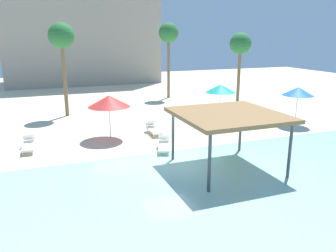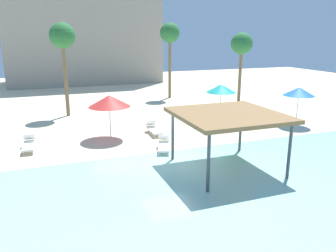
{
  "view_description": "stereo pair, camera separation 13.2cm",
  "coord_description": "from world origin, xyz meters",
  "px_view_note": "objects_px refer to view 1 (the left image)",
  "views": [
    {
      "loc": [
        -5.63,
        -14.59,
        6.09
      ],
      "look_at": [
        0.66,
        2.0,
        1.3
      ],
      "focal_mm": 36.23,
      "sensor_mm": 36.0,
      "label": 1
    },
    {
      "loc": [
        -5.51,
        -14.64,
        6.09
      ],
      "look_at": [
        0.66,
        2.0,
        1.3
      ],
      "focal_mm": 36.23,
      "sensor_mm": 36.0,
      "label": 2
    }
  ],
  "objects_px": {
    "beach_umbrella_blue_1": "(298,91)",
    "lounge_chair_1": "(164,144)",
    "lounge_chair_2": "(29,144)",
    "palm_tree_1": "(240,45)",
    "palm_tree_2": "(169,35)",
    "beach_umbrella_teal_3": "(220,88)",
    "beach_umbrella_red_2": "(109,101)",
    "palm_tree_0": "(61,38)",
    "lounge_chair_0": "(153,129)",
    "shade_pavilion": "(229,116)"
  },
  "relations": [
    {
      "from": "beach_umbrella_blue_1",
      "to": "lounge_chair_1",
      "type": "bearing_deg",
      "value": -170.15
    },
    {
      "from": "lounge_chair_2",
      "to": "palm_tree_1",
      "type": "bearing_deg",
      "value": 114.9
    },
    {
      "from": "palm_tree_2",
      "to": "beach_umbrella_teal_3",
      "type": "bearing_deg",
      "value": -92.53
    },
    {
      "from": "beach_umbrella_red_2",
      "to": "lounge_chair_2",
      "type": "bearing_deg",
      "value": -173.08
    },
    {
      "from": "lounge_chair_1",
      "to": "palm_tree_0",
      "type": "relative_size",
      "value": 0.28
    },
    {
      "from": "palm_tree_0",
      "to": "beach_umbrella_red_2",
      "type": "bearing_deg",
      "value": -74.76
    },
    {
      "from": "lounge_chair_0",
      "to": "lounge_chair_1",
      "type": "xyz_separation_m",
      "value": [
        -0.47,
        -3.23,
        0.0
      ]
    },
    {
      "from": "beach_umbrella_teal_3",
      "to": "lounge_chair_1",
      "type": "bearing_deg",
      "value": -145.92
    },
    {
      "from": "lounge_chair_1",
      "to": "palm_tree_2",
      "type": "relative_size",
      "value": 0.27
    },
    {
      "from": "shade_pavilion",
      "to": "beach_umbrella_teal_3",
      "type": "distance_m",
      "value": 8.07
    },
    {
      "from": "lounge_chair_0",
      "to": "palm_tree_2",
      "type": "xyz_separation_m",
      "value": [
        5.49,
        11.69,
        5.74
      ]
    },
    {
      "from": "shade_pavilion",
      "to": "lounge_chair_0",
      "type": "height_order",
      "value": "shade_pavilion"
    },
    {
      "from": "shade_pavilion",
      "to": "palm_tree_2",
      "type": "xyz_separation_m",
      "value": [
        4.12,
        18.44,
        3.55
      ]
    },
    {
      "from": "palm_tree_0",
      "to": "palm_tree_1",
      "type": "distance_m",
      "value": 15.0
    },
    {
      "from": "beach_umbrella_teal_3",
      "to": "palm_tree_1",
      "type": "xyz_separation_m",
      "value": [
        5.31,
        6.13,
        2.63
      ]
    },
    {
      "from": "shade_pavilion",
      "to": "lounge_chair_1",
      "type": "height_order",
      "value": "shade_pavilion"
    },
    {
      "from": "beach_umbrella_teal_3",
      "to": "lounge_chair_2",
      "type": "bearing_deg",
      "value": -175.25
    },
    {
      "from": "beach_umbrella_blue_1",
      "to": "palm_tree_0",
      "type": "relative_size",
      "value": 0.38
    },
    {
      "from": "lounge_chair_1",
      "to": "palm_tree_0",
      "type": "bearing_deg",
      "value": -137.24
    },
    {
      "from": "beach_umbrella_blue_1",
      "to": "palm_tree_2",
      "type": "bearing_deg",
      "value": 108.79
    },
    {
      "from": "beach_umbrella_red_2",
      "to": "palm_tree_1",
      "type": "distance_m",
      "value": 14.9
    },
    {
      "from": "shade_pavilion",
      "to": "lounge_chair_0",
      "type": "distance_m",
      "value": 7.23
    },
    {
      "from": "shade_pavilion",
      "to": "beach_umbrella_teal_3",
      "type": "bearing_deg",
      "value": 63.31
    },
    {
      "from": "shade_pavilion",
      "to": "beach_umbrella_blue_1",
      "type": "relative_size",
      "value": 1.72
    },
    {
      "from": "lounge_chair_1",
      "to": "palm_tree_1",
      "type": "relative_size",
      "value": 0.32
    },
    {
      "from": "beach_umbrella_red_2",
      "to": "palm_tree_0",
      "type": "xyz_separation_m",
      "value": [
        -1.94,
        7.12,
        3.54
      ]
    },
    {
      "from": "beach_umbrella_red_2",
      "to": "beach_umbrella_teal_3",
      "type": "distance_m",
      "value": 7.76
    },
    {
      "from": "lounge_chair_1",
      "to": "beach_umbrella_red_2",
      "type": "bearing_deg",
      "value": -124.19
    },
    {
      "from": "lounge_chair_1",
      "to": "palm_tree_1",
      "type": "distance_m",
      "value": 15.36
    },
    {
      "from": "palm_tree_1",
      "to": "lounge_chair_0",
      "type": "bearing_deg",
      "value": -147.37
    },
    {
      "from": "shade_pavilion",
      "to": "beach_umbrella_teal_3",
      "type": "relative_size",
      "value": 1.6
    },
    {
      "from": "beach_umbrella_teal_3",
      "to": "palm_tree_2",
      "type": "xyz_separation_m",
      "value": [
        0.5,
        11.23,
        3.51
      ]
    },
    {
      "from": "lounge_chair_2",
      "to": "palm_tree_2",
      "type": "distance_m",
      "value": 18.66
    },
    {
      "from": "palm_tree_1",
      "to": "shade_pavilion",
      "type": "bearing_deg",
      "value": -123.8
    },
    {
      "from": "beach_umbrella_blue_1",
      "to": "lounge_chair_0",
      "type": "distance_m",
      "value": 10.26
    },
    {
      "from": "shade_pavilion",
      "to": "palm_tree_2",
      "type": "height_order",
      "value": "palm_tree_2"
    },
    {
      "from": "beach_umbrella_red_2",
      "to": "palm_tree_1",
      "type": "bearing_deg",
      "value": 26.83
    },
    {
      "from": "beach_umbrella_teal_3",
      "to": "lounge_chair_2",
      "type": "height_order",
      "value": "beach_umbrella_teal_3"
    },
    {
      "from": "beach_umbrella_red_2",
      "to": "beach_umbrella_teal_3",
      "type": "relative_size",
      "value": 0.93
    },
    {
      "from": "palm_tree_0",
      "to": "palm_tree_2",
      "type": "height_order",
      "value": "palm_tree_2"
    },
    {
      "from": "shade_pavilion",
      "to": "palm_tree_2",
      "type": "relative_size",
      "value": 0.63
    },
    {
      "from": "shade_pavilion",
      "to": "lounge_chair_2",
      "type": "xyz_separation_m",
      "value": [
        -8.73,
        6.18,
        -2.2
      ]
    },
    {
      "from": "palm_tree_2",
      "to": "lounge_chair_0",
      "type": "bearing_deg",
      "value": -115.16
    },
    {
      "from": "lounge_chair_2",
      "to": "shade_pavilion",
      "type": "bearing_deg",
      "value": 57.52
    },
    {
      "from": "palm_tree_2",
      "to": "shade_pavilion",
      "type": "bearing_deg",
      "value": -102.6
    },
    {
      "from": "beach_umbrella_red_2",
      "to": "beach_umbrella_blue_1",
      "type": "bearing_deg",
      "value": -6.37
    },
    {
      "from": "beach_umbrella_red_2",
      "to": "palm_tree_2",
      "type": "relative_size",
      "value": 0.36
    },
    {
      "from": "lounge_chair_0",
      "to": "beach_umbrella_teal_3",
      "type": "bearing_deg",
      "value": 96.82
    },
    {
      "from": "lounge_chair_2",
      "to": "palm_tree_2",
      "type": "relative_size",
      "value": 0.27
    },
    {
      "from": "shade_pavilion",
      "to": "beach_umbrella_teal_3",
      "type": "xyz_separation_m",
      "value": [
        3.62,
        7.21,
        0.04
      ]
    }
  ]
}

